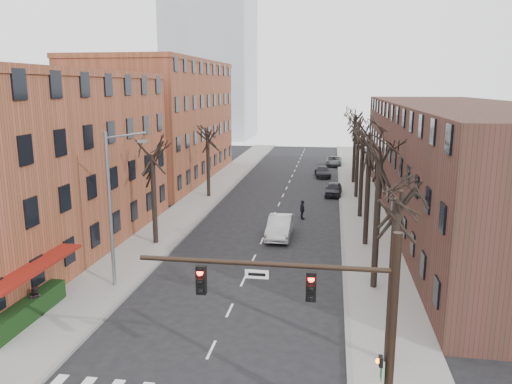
% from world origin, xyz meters
% --- Properties ---
extents(sidewalk_left, '(4.00, 90.00, 0.15)m').
position_xyz_m(sidewalk_left, '(-8.00, 35.00, 0.07)').
color(sidewalk_left, gray).
rests_on(sidewalk_left, ground).
extents(sidewalk_right, '(4.00, 90.00, 0.15)m').
position_xyz_m(sidewalk_right, '(8.00, 35.00, 0.07)').
color(sidewalk_right, gray).
rests_on(sidewalk_right, ground).
extents(building_left_near, '(12.00, 26.00, 12.00)m').
position_xyz_m(building_left_near, '(-16.00, 15.00, 6.00)').
color(building_left_near, brown).
rests_on(building_left_near, ground).
extents(building_left_far, '(12.00, 28.00, 14.00)m').
position_xyz_m(building_left_far, '(-16.00, 44.00, 7.00)').
color(building_left_far, brown).
rests_on(building_left_far, ground).
extents(building_right, '(12.00, 50.00, 10.00)m').
position_xyz_m(building_right, '(16.00, 30.00, 5.00)').
color(building_right, '#462620').
rests_on(building_right, ground).
extents(awning_left, '(1.20, 7.00, 0.15)m').
position_xyz_m(awning_left, '(-9.40, 6.00, 0.00)').
color(awning_left, maroon).
rests_on(awning_left, ground).
extents(hedge, '(0.80, 6.00, 1.00)m').
position_xyz_m(hedge, '(-9.50, 5.00, 0.65)').
color(hedge, black).
rests_on(hedge, sidewalk_left).
extents(tree_right_a, '(5.20, 5.20, 10.00)m').
position_xyz_m(tree_right_a, '(7.60, 4.00, 0.00)').
color(tree_right_a, black).
rests_on(tree_right_a, ground).
extents(tree_right_b, '(5.20, 5.20, 10.80)m').
position_xyz_m(tree_right_b, '(7.60, 12.00, 0.00)').
color(tree_right_b, black).
rests_on(tree_right_b, ground).
extents(tree_right_c, '(5.20, 5.20, 11.60)m').
position_xyz_m(tree_right_c, '(7.60, 20.00, 0.00)').
color(tree_right_c, black).
rests_on(tree_right_c, ground).
extents(tree_right_d, '(5.20, 5.20, 10.00)m').
position_xyz_m(tree_right_d, '(7.60, 28.00, 0.00)').
color(tree_right_d, black).
rests_on(tree_right_d, ground).
extents(tree_right_e, '(5.20, 5.20, 10.80)m').
position_xyz_m(tree_right_e, '(7.60, 36.00, 0.00)').
color(tree_right_e, black).
rests_on(tree_right_e, ground).
extents(tree_right_f, '(5.20, 5.20, 11.60)m').
position_xyz_m(tree_right_f, '(7.60, 44.00, 0.00)').
color(tree_right_f, black).
rests_on(tree_right_f, ground).
extents(tree_left_a, '(5.20, 5.20, 9.50)m').
position_xyz_m(tree_left_a, '(-7.60, 18.00, 0.00)').
color(tree_left_a, black).
rests_on(tree_left_a, ground).
extents(tree_left_b, '(5.20, 5.20, 9.50)m').
position_xyz_m(tree_left_b, '(-7.60, 34.00, 0.00)').
color(tree_left_b, black).
rests_on(tree_left_b, ground).
extents(signal_mast_arm, '(8.14, 0.30, 7.20)m').
position_xyz_m(signal_mast_arm, '(5.45, -1.00, 4.40)').
color(signal_mast_arm, black).
rests_on(signal_mast_arm, ground).
extents(streetlight, '(2.45, 0.22, 9.03)m').
position_xyz_m(streetlight, '(-7.03, 10.00, 5.01)').
color(streetlight, slate).
rests_on(streetlight, ground).
extents(silver_sedan, '(1.77, 5.03, 1.66)m').
position_xyz_m(silver_sedan, '(1.22, 21.17, 0.83)').
color(silver_sedan, '#B4B5BB').
rests_on(silver_sedan, ground).
extents(parked_car_near, '(1.92, 4.25, 1.42)m').
position_xyz_m(parked_car_near, '(5.30, 36.86, 0.71)').
color(parked_car_near, black).
rests_on(parked_car_near, ground).
extents(parked_car_mid, '(2.32, 4.74, 1.33)m').
position_xyz_m(parked_car_mid, '(3.88, 47.93, 0.66)').
color(parked_car_mid, black).
rests_on(parked_car_mid, ground).
extents(parked_car_far, '(2.27, 4.83, 1.33)m').
position_xyz_m(parked_car_far, '(5.30, 57.53, 0.67)').
color(parked_car_far, '#4F5256').
rests_on(parked_car_far, ground).
extents(pedestrian_b, '(0.86, 0.73, 1.56)m').
position_xyz_m(pedestrian_b, '(-9.41, 5.67, 0.93)').
color(pedestrian_b, black).
rests_on(pedestrian_b, sidewalk_left).
extents(pedestrian_crossing, '(0.76, 1.08, 1.70)m').
position_xyz_m(pedestrian_crossing, '(2.61, 26.76, 0.85)').
color(pedestrian_crossing, black).
rests_on(pedestrian_crossing, ground).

